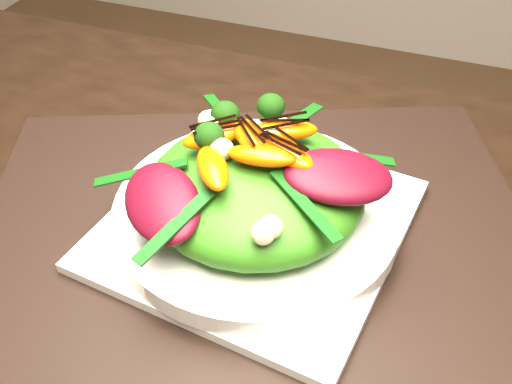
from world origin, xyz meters
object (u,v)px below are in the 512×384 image
(placemat, at_px, (256,229))
(plate_base, at_px, (256,224))
(orange_segment, at_px, (257,135))
(salad_bowl, at_px, (256,213))
(lettuce_mound, at_px, (256,187))

(placemat, distance_m, plate_base, 0.01)
(plate_base, xyz_separation_m, orange_segment, (-0.01, 0.02, 0.08))
(orange_segment, bearing_deg, plate_base, -70.61)
(plate_base, relative_size, orange_segment, 4.28)
(plate_base, distance_m, orange_segment, 0.09)
(placemat, xyz_separation_m, salad_bowl, (0.00, 0.00, 0.02))
(plate_base, bearing_deg, orange_segment, 109.39)
(plate_base, relative_size, lettuce_mound, 1.32)
(placemat, height_order, plate_base, plate_base)
(placemat, height_order, lettuce_mound, lettuce_mound)
(lettuce_mound, bearing_deg, plate_base, 0.00)
(placemat, height_order, orange_segment, orange_segment)
(lettuce_mound, bearing_deg, salad_bowl, 0.00)
(plate_base, xyz_separation_m, salad_bowl, (0.00, 0.00, 0.01))
(placemat, distance_m, salad_bowl, 0.02)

